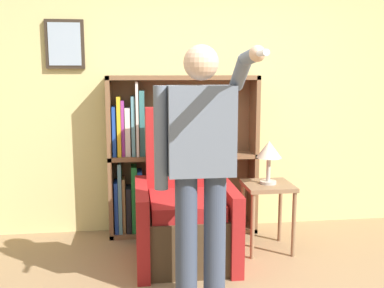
# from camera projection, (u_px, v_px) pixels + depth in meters

# --- Properties ---
(wall_back) EXTENTS (8.00, 0.11, 2.80)m
(wall_back) POSITION_uv_depth(u_px,v_px,m) (203.00, 90.00, 4.46)
(wall_back) COLOR #DBCC84
(wall_back) RESTS_ON ground_plane
(bookcase) EXTENTS (1.44, 0.28, 1.55)m
(bookcase) POSITION_uv_depth(u_px,v_px,m) (165.00, 160.00, 4.36)
(bookcase) COLOR brown
(bookcase) RESTS_ON ground_plane
(armchair) EXTENTS (0.82, 0.86, 1.27)m
(armchair) POSITION_uv_depth(u_px,v_px,m) (184.00, 214.00, 3.82)
(armchair) COLOR #4C3823
(armchair) RESTS_ON ground_plane
(person_standing) EXTENTS (0.58, 0.78, 1.76)m
(person_standing) POSITION_uv_depth(u_px,v_px,m) (201.00, 160.00, 2.94)
(person_standing) COLOR #384256
(person_standing) RESTS_ON ground_plane
(side_table) EXTENTS (0.42, 0.42, 0.61)m
(side_table) POSITION_uv_depth(u_px,v_px,m) (268.00, 196.00, 3.97)
(side_table) COLOR #846647
(side_table) RESTS_ON ground_plane
(table_lamp) EXTENTS (0.22, 0.22, 0.38)m
(table_lamp) POSITION_uv_depth(u_px,v_px,m) (269.00, 152.00, 3.91)
(table_lamp) COLOR #B7B2A8
(table_lamp) RESTS_ON side_table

